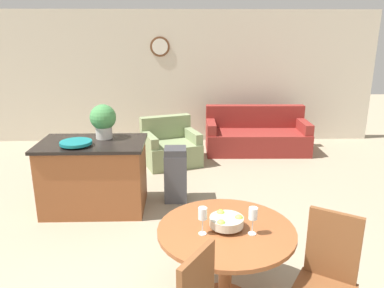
# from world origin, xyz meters

# --- Properties ---
(wall_back) EXTENTS (8.00, 0.09, 2.70)m
(wall_back) POSITION_xyz_m (-0.00, 5.99, 1.35)
(wall_back) COLOR beige
(wall_back) RESTS_ON ground_plane
(dining_table) EXTENTS (1.13, 1.13, 0.73)m
(dining_table) POSITION_xyz_m (0.31, 0.81, 0.57)
(dining_table) COLOR brown
(dining_table) RESTS_ON ground_plane
(dining_chair_near_right) EXTENTS (0.58, 0.58, 1.01)m
(dining_chair_near_right) POSITION_xyz_m (1.02, 0.44, 0.54)
(dining_chair_near_right) COLOR brown
(dining_chair_near_right) RESTS_ON ground_plane
(fruit_bowl) EXTENTS (0.28, 0.28, 0.12)m
(fruit_bowl) POSITION_xyz_m (0.31, 0.81, 0.80)
(fruit_bowl) COLOR #B7B29E
(fruit_bowl) RESTS_ON dining_table
(wine_glass_left) EXTENTS (0.07, 0.07, 0.23)m
(wine_glass_left) POSITION_xyz_m (0.11, 0.73, 0.90)
(wine_glass_left) COLOR silver
(wine_glass_left) RESTS_ON dining_table
(wine_glass_right) EXTENTS (0.07, 0.07, 0.23)m
(wine_glass_right) POSITION_xyz_m (0.51, 0.72, 0.90)
(wine_glass_right) COLOR silver
(wine_glass_right) RESTS_ON dining_table
(kitchen_island) EXTENTS (1.34, 0.84, 0.92)m
(kitchen_island) POSITION_xyz_m (-1.19, 2.70, 0.46)
(kitchen_island) COLOR brown
(kitchen_island) RESTS_ON ground_plane
(teal_bowl) EXTENTS (0.39, 0.39, 0.06)m
(teal_bowl) POSITION_xyz_m (-1.34, 2.53, 0.96)
(teal_bowl) COLOR #147A7F
(teal_bowl) RESTS_ON kitchen_island
(potted_plant) EXTENTS (0.34, 0.34, 0.45)m
(potted_plant) POSITION_xyz_m (-1.06, 2.87, 1.17)
(potted_plant) COLOR beige
(potted_plant) RESTS_ON kitchen_island
(trash_bin) EXTENTS (0.31, 0.31, 0.76)m
(trash_bin) POSITION_xyz_m (-0.13, 2.93, 0.38)
(trash_bin) COLOR #47474C
(trash_bin) RESTS_ON ground_plane
(couch) EXTENTS (1.97, 0.91, 0.86)m
(couch) POSITION_xyz_m (1.42, 5.13, 0.29)
(couch) COLOR maroon
(couch) RESTS_ON ground_plane
(armchair) EXTENTS (1.14, 1.07, 0.81)m
(armchair) POSITION_xyz_m (-0.25, 4.48, 0.28)
(armchair) COLOR gray
(armchair) RESTS_ON ground_plane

